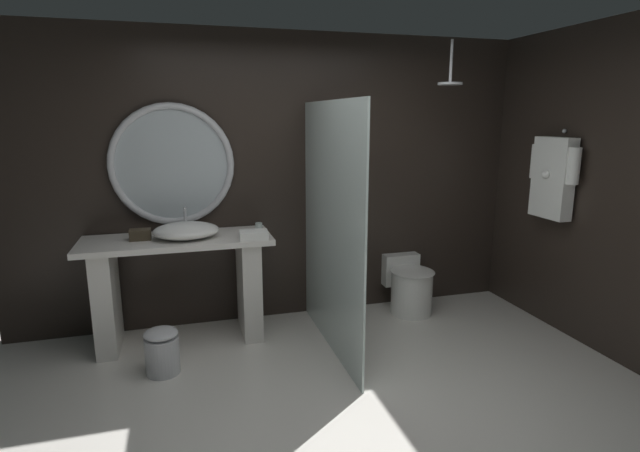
{
  "coord_description": "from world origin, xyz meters",
  "views": [
    {
      "loc": [
        -0.88,
        -2.55,
        1.87
      ],
      "look_at": [
        0.07,
        0.77,
        1.1
      ],
      "focal_mm": 27.68,
      "sensor_mm": 36.0,
      "label": 1
    }
  ],
  "objects": [
    {
      "name": "ground_plane",
      "position": [
        0.0,
        0.0,
        0.0
      ],
      "size": [
        5.76,
        5.76,
        0.0
      ],
      "primitive_type": "plane",
      "color": "silver"
    },
    {
      "name": "back_wall_panel",
      "position": [
        0.0,
        1.9,
        1.3
      ],
      "size": [
        4.8,
        0.1,
        2.6
      ],
      "primitive_type": "cube",
      "color": "black",
      "rests_on": "ground_plane"
    },
    {
      "name": "side_wall_right",
      "position": [
        2.35,
        0.76,
        1.3
      ],
      "size": [
        0.1,
        2.47,
        2.6
      ],
      "primitive_type": "cube",
      "color": "black",
      "rests_on": "ground_plane"
    },
    {
      "name": "vanity_counter",
      "position": [
        -0.93,
        1.53,
        0.53
      ],
      "size": [
        1.53,
        0.59,
        0.9
      ],
      "color": "silver",
      "rests_on": "ground_plane"
    },
    {
      "name": "vessel_sink",
      "position": [
        -0.86,
        1.51,
        0.96
      ],
      "size": [
        0.53,
        0.43,
        0.23
      ],
      "color": "white",
      "rests_on": "vanity_counter"
    },
    {
      "name": "tumbler_cup",
      "position": [
        -0.25,
        1.55,
        0.94
      ],
      "size": [
        0.06,
        0.06,
        0.08
      ],
      "primitive_type": "cylinder",
      "color": "silver",
      "rests_on": "vanity_counter"
    },
    {
      "name": "tissue_box",
      "position": [
        -1.21,
        1.55,
        0.94
      ],
      "size": [
        0.16,
        0.1,
        0.09
      ],
      "primitive_type": "cube",
      "color": "#3D3323",
      "rests_on": "vanity_counter"
    },
    {
      "name": "round_wall_mirror",
      "position": [
        -0.93,
        1.81,
        1.47
      ],
      "size": [
        1.03,
        0.06,
        1.03
      ],
      "color": "silver"
    },
    {
      "name": "shower_glass_panel",
      "position": [
        0.25,
        1.08,
        0.99
      ],
      "size": [
        0.02,
        1.53,
        1.99
      ],
      "primitive_type": "cube",
      "color": "silver",
      "rests_on": "ground_plane"
    },
    {
      "name": "rain_shower_head",
      "position": [
        1.39,
        1.35,
        2.17
      ],
      "size": [
        0.21,
        0.21,
        0.37
      ],
      "color": "silver"
    },
    {
      "name": "hanging_bathrobe",
      "position": [
        2.21,
        0.97,
        1.37
      ],
      "size": [
        0.2,
        0.54,
        0.76
      ],
      "color": "silver"
    },
    {
      "name": "toilet",
      "position": [
        1.2,
        1.59,
        0.25
      ],
      "size": [
        0.41,
        0.6,
        0.52
      ],
      "color": "white",
      "rests_on": "ground_plane"
    },
    {
      "name": "waste_bin",
      "position": [
        -1.08,
        0.99,
        0.18
      ],
      "size": [
        0.25,
        0.25,
        0.35
      ],
      "color": "silver",
      "rests_on": "ground_plane"
    },
    {
      "name": "folded_hand_towel",
      "position": [
        -0.33,
        1.34,
        0.93
      ],
      "size": [
        0.24,
        0.2,
        0.06
      ],
      "primitive_type": "cube",
      "rotation": [
        0.0,
        0.0,
        -0.08
      ],
      "color": "white",
      "rests_on": "vanity_counter"
    }
  ]
}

